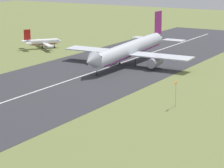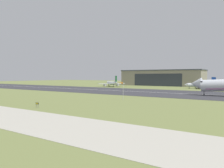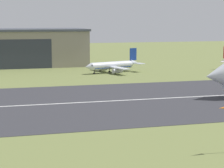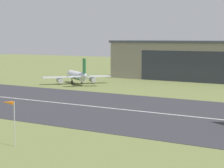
% 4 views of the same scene
% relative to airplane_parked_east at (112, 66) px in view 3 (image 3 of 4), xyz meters
% --- Properties ---
extents(runway_strip, '(370.18, 52.36, 0.06)m').
position_rel_airplane_parked_east_xyz_m(runway_strip, '(-32.24, -53.82, -2.58)').
color(runway_strip, '#333338').
rests_on(runway_strip, ground_plane).
extents(runway_centreline, '(333.16, 0.70, 0.01)m').
position_rel_airplane_parked_east_xyz_m(runway_centreline, '(-32.24, -53.82, -2.54)').
color(runway_centreline, silver).
rests_on(runway_centreline, runway_strip).
extents(airplane_parked_east, '(23.09, 20.24, 8.61)m').
position_rel_airplane_parked_east_xyz_m(airplane_parked_east, '(0.00, 0.00, 0.00)').
color(airplane_parked_east, silver).
rests_on(airplane_parked_east, ground_plane).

